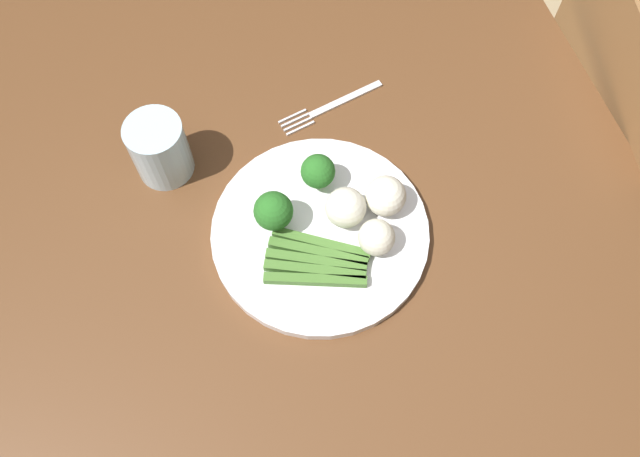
{
  "coord_description": "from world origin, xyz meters",
  "views": [
    {
      "loc": [
        -0.29,
        0.09,
        1.52
      ],
      "look_at": [
        0.06,
        -0.01,
        0.77
      ],
      "focal_mm": 36.24,
      "sensor_mm": 36.0,
      "label": 1
    }
  ],
  "objects_px": {
    "plate": "(320,233)",
    "asparagus_bundle": "(317,261)",
    "broccoli_outer_edge": "(273,211)",
    "fork": "(331,106)",
    "chair": "(613,157)",
    "water_glass": "(160,149)",
    "broccoli_right": "(318,172)",
    "cauliflower_front": "(386,196)",
    "cauliflower_front_left": "(376,237)",
    "cauliflower_left": "(346,208)",
    "dining_table": "(324,306)"
  },
  "relations": [
    {
      "from": "cauliflower_front_left",
      "to": "cauliflower_front",
      "type": "relative_size",
      "value": 0.88
    },
    {
      "from": "cauliflower_left",
      "to": "fork",
      "type": "bearing_deg",
      "value": -11.21
    },
    {
      "from": "dining_table",
      "to": "chair",
      "type": "distance_m",
      "value": 0.65
    },
    {
      "from": "asparagus_bundle",
      "to": "plate",
      "type": "bearing_deg",
      "value": -85.35
    },
    {
      "from": "chair",
      "to": "cauliflower_front_left",
      "type": "distance_m",
      "value": 0.63
    },
    {
      "from": "cauliflower_front",
      "to": "fork",
      "type": "bearing_deg",
      "value": 5.58
    },
    {
      "from": "broccoli_right",
      "to": "cauliflower_left",
      "type": "relative_size",
      "value": 1.05
    },
    {
      "from": "plate",
      "to": "water_glass",
      "type": "bearing_deg",
      "value": 47.38
    },
    {
      "from": "broccoli_outer_edge",
      "to": "water_glass",
      "type": "distance_m",
      "value": 0.18
    },
    {
      "from": "cauliflower_front_left",
      "to": "water_glass",
      "type": "xyz_separation_m",
      "value": [
        0.2,
        0.24,
        0.01
      ]
    },
    {
      "from": "broccoli_right",
      "to": "cauliflower_front",
      "type": "height_order",
      "value": "broccoli_right"
    },
    {
      "from": "plate",
      "to": "asparagus_bundle",
      "type": "relative_size",
      "value": 2.0
    },
    {
      "from": "dining_table",
      "to": "cauliflower_left",
      "type": "bearing_deg",
      "value": -34.47
    },
    {
      "from": "chair",
      "to": "plate",
      "type": "bearing_deg",
      "value": 111.39
    },
    {
      "from": "asparagus_bundle",
      "to": "cauliflower_front_left",
      "type": "bearing_deg",
      "value": -152.32
    },
    {
      "from": "chair",
      "to": "cauliflower_left",
      "type": "bearing_deg",
      "value": 111.17
    },
    {
      "from": "broccoli_outer_edge",
      "to": "cauliflower_front_left",
      "type": "height_order",
      "value": "broccoli_outer_edge"
    },
    {
      "from": "dining_table",
      "to": "cauliflower_front_left",
      "type": "relative_size",
      "value": 26.08
    },
    {
      "from": "dining_table",
      "to": "cauliflower_left",
      "type": "relative_size",
      "value": 23.1
    },
    {
      "from": "dining_table",
      "to": "fork",
      "type": "xyz_separation_m",
      "value": [
        0.26,
        -0.09,
        0.11
      ]
    },
    {
      "from": "dining_table",
      "to": "asparagus_bundle",
      "type": "height_order",
      "value": "asparagus_bundle"
    },
    {
      "from": "fork",
      "to": "water_glass",
      "type": "xyz_separation_m",
      "value": [
        -0.03,
        0.25,
        0.04
      ]
    },
    {
      "from": "chair",
      "to": "water_glass",
      "type": "height_order",
      "value": "chair"
    },
    {
      "from": "cauliflower_front",
      "to": "asparagus_bundle",
      "type": "bearing_deg",
      "value": 116.74
    },
    {
      "from": "cauliflower_left",
      "to": "cauliflower_front",
      "type": "xyz_separation_m",
      "value": [
        0.0,
        -0.05,
        0.0
      ]
    },
    {
      "from": "water_glass",
      "to": "broccoli_right",
      "type": "bearing_deg",
      "value": -116.03
    },
    {
      "from": "plate",
      "to": "asparagus_bundle",
      "type": "xyz_separation_m",
      "value": [
        -0.04,
        0.02,
        0.01
      ]
    },
    {
      "from": "cauliflower_left",
      "to": "cauliflower_front",
      "type": "bearing_deg",
      "value": -88.37
    },
    {
      "from": "chair",
      "to": "cauliflower_front_left",
      "type": "xyz_separation_m",
      "value": [
        -0.15,
        0.54,
        0.29
      ]
    },
    {
      "from": "cauliflower_front_left",
      "to": "water_glass",
      "type": "bearing_deg",
      "value": 49.6
    },
    {
      "from": "cauliflower_front",
      "to": "fork",
      "type": "height_order",
      "value": "cauliflower_front"
    },
    {
      "from": "chair",
      "to": "water_glass",
      "type": "bearing_deg",
      "value": 97.18
    },
    {
      "from": "asparagus_bundle",
      "to": "cauliflower_front",
      "type": "xyz_separation_m",
      "value": [
        0.05,
        -0.11,
        0.02
      ]
    },
    {
      "from": "cauliflower_left",
      "to": "broccoli_right",
      "type": "bearing_deg",
      "value": 18.75
    },
    {
      "from": "asparagus_bundle",
      "to": "water_glass",
      "type": "height_order",
      "value": "water_glass"
    },
    {
      "from": "dining_table",
      "to": "asparagus_bundle",
      "type": "bearing_deg",
      "value": 14.58
    },
    {
      "from": "chair",
      "to": "plate",
      "type": "relative_size",
      "value": 3.06
    },
    {
      "from": "dining_table",
      "to": "broccoli_right",
      "type": "height_order",
      "value": "broccoli_right"
    },
    {
      "from": "cauliflower_front_left",
      "to": "fork",
      "type": "xyz_separation_m",
      "value": [
        0.23,
        -0.01,
        -0.04
      ]
    },
    {
      "from": "asparagus_bundle",
      "to": "water_glass",
      "type": "relative_size",
      "value": 1.54
    },
    {
      "from": "chair",
      "to": "fork",
      "type": "distance_m",
      "value": 0.59
    },
    {
      "from": "chair",
      "to": "fork",
      "type": "height_order",
      "value": "chair"
    },
    {
      "from": "cauliflower_front_left",
      "to": "plate",
      "type": "bearing_deg",
      "value": 56.76
    },
    {
      "from": "broccoli_outer_edge",
      "to": "fork",
      "type": "height_order",
      "value": "broccoli_outer_edge"
    },
    {
      "from": "chair",
      "to": "cauliflower_left",
      "type": "distance_m",
      "value": 0.64
    },
    {
      "from": "dining_table",
      "to": "cauliflower_left",
      "type": "xyz_separation_m",
      "value": [
        0.07,
        -0.05,
        0.15
      ]
    },
    {
      "from": "dining_table",
      "to": "cauliflower_front",
      "type": "height_order",
      "value": "cauliflower_front"
    },
    {
      "from": "broccoli_outer_edge",
      "to": "water_glass",
      "type": "relative_size",
      "value": 0.67
    },
    {
      "from": "broccoli_right",
      "to": "fork",
      "type": "xyz_separation_m",
      "value": [
        0.13,
        -0.06,
        -0.04
      ]
    },
    {
      "from": "broccoli_outer_edge",
      "to": "fork",
      "type": "bearing_deg",
      "value": -36.98
    }
  ]
}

